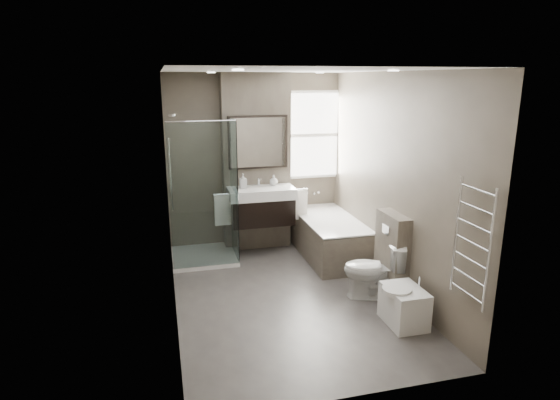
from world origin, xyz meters
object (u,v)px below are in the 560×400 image
object	(u,v)px
vanity	(261,205)
bathtub	(329,235)
bidet	(404,305)
toilet	(373,270)

from	to	relation	value
vanity	bathtub	world-z (taller)	vanity
bathtub	bidet	world-z (taller)	bathtub
toilet	bidet	xyz separation A→B (m)	(0.04, -0.66, -0.14)
bidet	vanity	bearing A→B (deg)	113.26
bidet	toilet	bearing A→B (deg)	93.86
toilet	bidet	bearing A→B (deg)	23.05
bathtub	toilet	size ratio (longest dim) A/B	2.31
bidet	bathtub	bearing A→B (deg)	92.51
vanity	bathtub	xyz separation A→B (m)	(0.92, -0.33, -0.43)
bathtub	toilet	distance (m)	1.38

